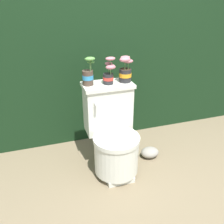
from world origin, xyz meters
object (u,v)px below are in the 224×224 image
Objects in this scene: potted_plant_midleft at (109,73)px; garden_stone at (150,152)px; toilet at (113,134)px; potted_plant_middle at (125,71)px; potted_plant_left at (88,75)px.

garden_stone is at bearing -13.14° from potted_plant_midleft.
toilet reaches higher than garden_stone.
potted_plant_middle is at bearing 40.59° from toilet.
potted_plant_middle is 1.23× the size of garden_stone.
potted_plant_middle is (0.15, 0.01, 0.00)m from potted_plant_midleft.
toilet is 3.52× the size of potted_plant_middle.
potted_plant_left is 0.31m from potted_plant_middle.
toilet is 0.53m from potted_plant_left.
potted_plant_left is 1.34× the size of garden_stone.
potted_plant_left is 0.17m from potted_plant_midleft.
potted_plant_middle is (0.31, -0.02, 0.01)m from potted_plant_left.
potted_plant_midleft is at bearing -9.51° from potted_plant_left.
potted_plant_left is at bearing 167.95° from garden_stone.
toilet is at bearing -93.61° from potted_plant_midleft.
potted_plant_left reaches higher than garden_stone.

